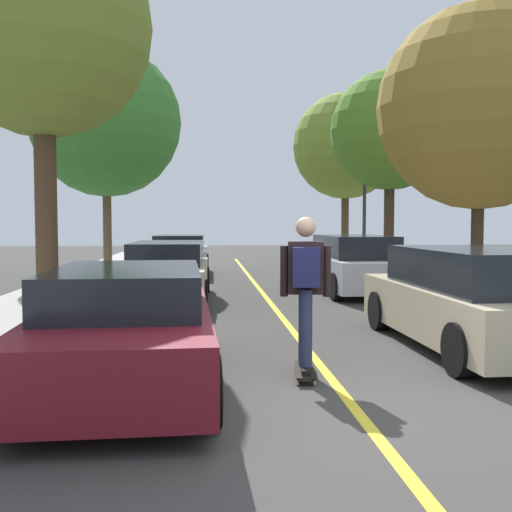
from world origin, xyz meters
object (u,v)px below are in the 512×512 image
parked_car_left_far (180,255)px  parked_car_right_nearest (471,299)px  street_tree_left_nearest (43,29)px  skateboard (305,370)px  parked_car_right_near (354,265)px  street_tree_left_near (106,122)px  skateboarder (306,283)px  street_tree_right_nearest (480,108)px  street_tree_right_near (390,131)px  parked_car_left_near (167,272)px  street_tree_right_far (346,146)px  parked_car_left_nearest (127,327)px  streetlamp (365,177)px

parked_car_left_far → parked_car_right_nearest: parked_car_right_nearest is taller
street_tree_left_nearest → skateboard: 8.23m
parked_car_right_near → street_tree_left_near: 8.69m
skateboarder → skateboard: bearing=82.8°
street_tree_right_nearest → street_tree_right_near: street_tree_right_near is taller
street_tree_right_near → skateboard: (-4.69, -12.06, -4.57)m
skateboard → parked_car_left_near: bearing=106.0°
parked_car_right_near → street_tree_left_nearest: street_tree_left_nearest is taller
street_tree_left_nearest → street_tree_right_nearest: size_ratio=1.16×
parked_car_left_near → street_tree_right_far: size_ratio=0.66×
parked_car_left_nearest → street_tree_right_far: bearing=69.9°
street_tree_left_near → street_tree_right_nearest: 10.75m
parked_car_right_near → streetlamp: (1.75, 5.59, 2.61)m
skateboard → streetlamp: bearing=72.5°
parked_car_left_nearest → parked_car_left_far: (0.00, 13.78, 0.02)m
parked_car_right_nearest → street_tree_right_far: bearing=82.9°
street_tree_right_nearest → parked_car_right_nearest: bearing=-115.6°
street_tree_right_near → streetlamp: street_tree_right_near is taller
parked_car_left_far → street_tree_right_far: street_tree_right_far is taller
street_tree_right_nearest → skateboard: bearing=-129.2°
parked_car_left_far → skateboarder: skateboarder is taller
street_tree_left_near → parked_car_left_far: bearing=39.9°
parked_car_left_nearest → streetlamp: 15.49m
parked_car_left_far → street_tree_right_far: size_ratio=0.61×
parked_car_left_nearest → street_tree_left_nearest: street_tree_left_nearest is taller
parked_car_left_near → street_tree_right_nearest: size_ratio=0.74×
street_tree_right_near → street_tree_left_near: bearing=-178.9°
street_tree_right_near → skateboarder: street_tree_right_near is taller
parked_car_right_near → street_tree_left_near: (-6.70, 3.74, 4.08)m
parked_car_right_near → street_tree_right_near: (2.11, 3.91, 3.95)m
skateboarder → street_tree_left_near: bearing=109.0°
street_tree_left_near → skateboard: size_ratio=8.03×
street_tree_left_nearest → streetlamp: (8.45, 8.93, -2.02)m
parked_car_left_near → skateboarder: skateboarder is taller
parked_car_left_near → street_tree_right_nearest: bearing=-10.5°
parked_car_left_nearest → parked_car_right_near: size_ratio=0.97×
street_tree_left_nearest → street_tree_right_nearest: street_tree_left_nearest is taller
parked_car_right_nearest → skateboarder: size_ratio=2.58×
parked_car_left_nearest → skateboarder: (2.00, 0.10, 0.46)m
parked_car_right_nearest → parked_car_right_near: size_ratio=1.01×
street_tree_left_nearest → streetlamp: street_tree_left_nearest is taller
street_tree_right_near → streetlamp: size_ratio=1.16×
street_tree_left_nearest → street_tree_right_near: bearing=39.5°
parked_car_right_near → skateboarder: size_ratio=2.57×
parked_car_left_near → skateboard: bearing=-74.0°
parked_car_left_near → parked_car_right_near: parked_car_right_near is taller
parked_car_right_nearest → skateboarder: 2.97m
street_tree_left_nearest → streetlamp: 12.45m
street_tree_right_nearest → skateboard: street_tree_right_nearest is taller
street_tree_right_nearest → streetlamp: 8.05m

